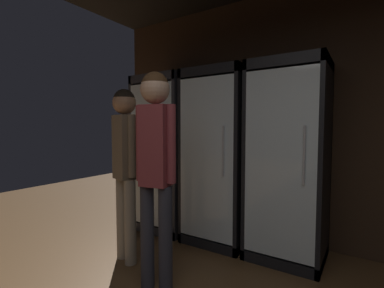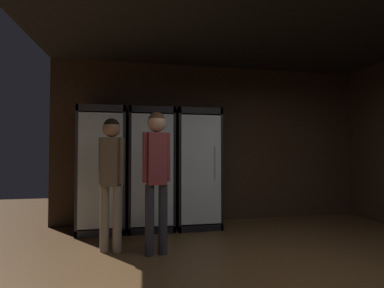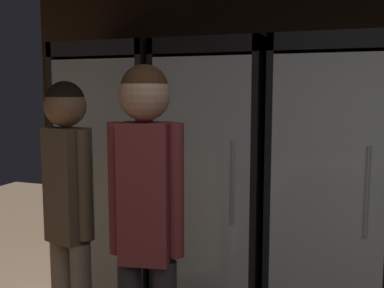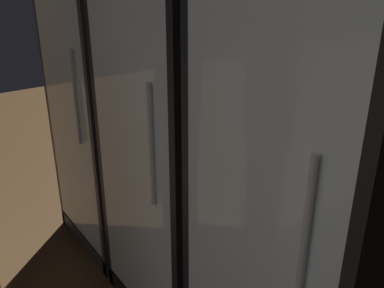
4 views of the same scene
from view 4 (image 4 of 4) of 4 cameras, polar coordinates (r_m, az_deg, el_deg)
name	(u,v)px [view 4 (image 4 of 4)]	position (r m, az deg, el deg)	size (l,w,h in m)	color
cooler_far_left	(126,97)	(2.67, -8.61, 6.09)	(0.71, 0.69, 1.93)	#2B2B30
cooler_left	(200,136)	(2.06, 1.08, 1.04)	(0.71, 0.69, 1.93)	black
cooler_center	(330,201)	(1.59, 17.67, -7.18)	(0.71, 0.69, 1.93)	black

